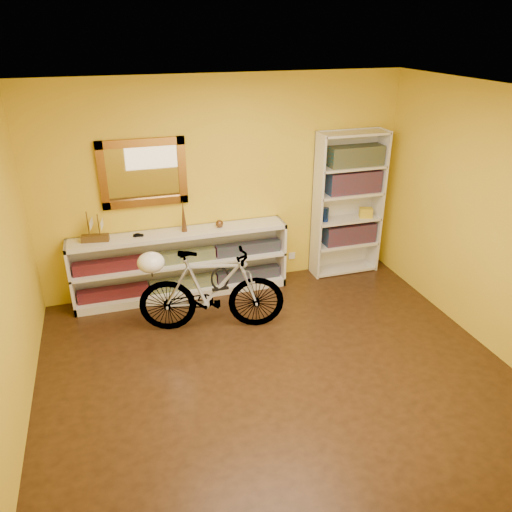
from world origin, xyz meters
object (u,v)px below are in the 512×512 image
object	(u,v)px
bicycle	(212,290)
helmet	(151,262)
console_unit	(182,264)
bookcase	(348,205)

from	to	relation	value
bicycle	helmet	world-z (taller)	bicycle
console_unit	helmet	size ratio (longest dim) A/B	9.09
bookcase	helmet	xyz separation A→B (m)	(-2.63, -0.74, -0.11)
bookcase	bicycle	distance (m)	2.25
console_unit	bookcase	bearing A→B (deg)	0.65
console_unit	bookcase	xyz separation A→B (m)	(2.21, 0.03, 0.52)
bookcase	helmet	world-z (taller)	bookcase
console_unit	helmet	xyz separation A→B (m)	(-0.41, -0.71, 0.41)
bookcase	bicycle	size ratio (longest dim) A/B	1.18
console_unit	bookcase	distance (m)	2.27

